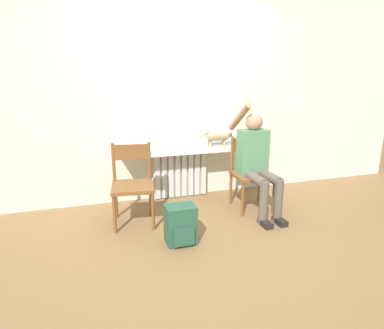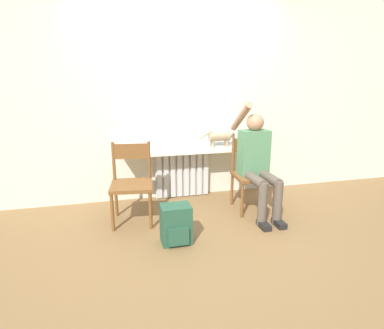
% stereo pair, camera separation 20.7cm
% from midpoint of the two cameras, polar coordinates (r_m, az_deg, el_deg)
% --- Properties ---
extents(ground_plane, '(12.00, 12.00, 0.00)m').
position_cam_midpoint_polar(ground_plane, '(3.38, 4.52, -12.18)').
color(ground_plane, brown).
extents(wall_with_window, '(7.00, 0.06, 2.70)m').
position_cam_midpoint_polar(wall_with_window, '(4.20, -0.63, 12.31)').
color(wall_with_window, beige).
rests_on(wall_with_window, ground_plane).
extents(radiator, '(0.73, 0.08, 0.63)m').
position_cam_midpoint_polar(radiator, '(4.30, -0.34, -1.68)').
color(radiator, silver).
rests_on(radiator, ground_plane).
extents(windowsill, '(1.60, 0.29, 0.05)m').
position_cam_midpoint_polar(windowsill, '(4.12, -0.02, 2.48)').
color(windowsill, white).
rests_on(windowsill, radiator).
extents(window_glass, '(1.54, 0.01, 0.92)m').
position_cam_midpoint_polar(window_glass, '(4.18, -0.51, 9.40)').
color(window_glass, white).
rests_on(window_glass, windowsill).
extents(chair_left, '(0.49, 0.49, 0.87)m').
position_cam_midpoint_polar(chair_left, '(3.55, -9.04, -3.12)').
color(chair_left, brown).
rests_on(chair_left, ground_plane).
extents(chair_right, '(0.47, 0.47, 0.87)m').
position_cam_midpoint_polar(chair_right, '(3.93, 12.13, -1.50)').
color(chair_right, brown).
rests_on(chair_right, ground_plane).
extents(person, '(0.36, 1.01, 1.30)m').
position_cam_midpoint_polar(person, '(3.77, 13.09, 0.82)').
color(person, brown).
rests_on(person, ground_plane).
extents(cat, '(0.49, 0.12, 0.23)m').
position_cam_midpoint_polar(cat, '(4.21, 6.56, 4.93)').
color(cat, '#9E896B').
rests_on(cat, windowsill).
extents(backpack, '(0.28, 0.24, 0.38)m').
position_cam_midpoint_polar(backpack, '(3.13, -0.94, -10.63)').
color(backpack, '#234C38').
rests_on(backpack, ground_plane).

